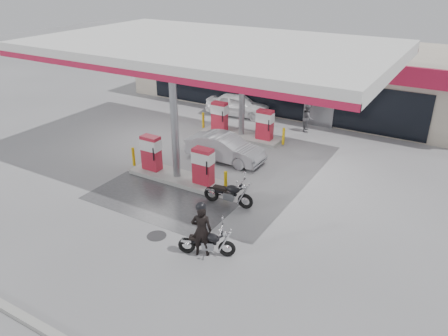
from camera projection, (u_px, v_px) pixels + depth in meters
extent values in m
plane|color=gray|center=(149.00, 198.00, 17.95)|extent=(90.00, 90.00, 0.00)
cube|color=#4C4C4F|center=(158.00, 201.00, 17.72)|extent=(6.00, 3.00, 0.00)
cylinder|color=#38383A|center=(157.00, 236.00, 15.47)|extent=(0.70, 0.70, 0.01)
cube|color=beige|center=(298.00, 72.00, 29.54)|extent=(22.00, 8.00, 4.00)
cube|color=black|center=(273.00, 95.00, 26.66)|extent=(18.00, 0.10, 2.60)
cube|color=#B51639|center=(274.00, 61.00, 25.71)|extent=(22.00, 0.25, 1.00)
cube|color=navy|center=(397.00, 75.00, 22.46)|extent=(3.50, 0.12, 0.80)
cube|color=gray|center=(319.00, 108.00, 25.39)|extent=(1.80, 0.14, 2.20)
cube|color=silver|center=(211.00, 48.00, 19.57)|extent=(16.00, 10.00, 0.60)
cube|color=#B51639|center=(139.00, 74.00, 15.79)|extent=(16.00, 0.12, 0.24)
cube|color=#B51639|center=(260.00, 37.00, 23.50)|extent=(16.00, 0.12, 0.24)
cylinder|color=gray|center=(175.00, 124.00, 18.39)|extent=(0.32, 0.32, 5.00)
cylinder|color=gray|center=(242.00, 91.00, 23.06)|extent=(0.32, 0.32, 5.00)
cube|color=#9E9E99|center=(177.00, 177.00, 19.47)|extent=(4.50, 1.30, 0.18)
cube|color=#AB1C2F|center=(151.00, 153.00, 19.73)|extent=(0.85, 0.48, 1.60)
cube|color=#AB1C2F|center=(203.00, 166.00, 18.44)|extent=(0.85, 0.48, 1.60)
cube|color=silver|center=(151.00, 145.00, 19.55)|extent=(0.88, 0.52, 0.50)
cube|color=silver|center=(203.00, 157.00, 18.27)|extent=(0.88, 0.52, 0.50)
cylinder|color=#CB9F0B|center=(134.00, 157.00, 20.42)|extent=(0.14, 0.14, 0.90)
cylinder|color=#CB9F0B|center=(226.00, 181.00, 18.13)|extent=(0.14, 0.14, 0.90)
cube|color=#9E9E99|center=(241.00, 136.00, 24.14)|extent=(4.50, 1.30, 0.18)
cube|color=#AB1C2F|center=(220.00, 116.00, 24.40)|extent=(0.85, 0.48, 1.60)
cube|color=#AB1C2F|center=(265.00, 125.00, 23.11)|extent=(0.85, 0.48, 1.60)
cube|color=silver|center=(220.00, 109.00, 24.22)|extent=(0.88, 0.52, 0.50)
cube|color=silver|center=(265.00, 117.00, 22.94)|extent=(0.88, 0.52, 0.50)
cylinder|color=#CB9F0B|center=(203.00, 120.00, 25.09)|extent=(0.14, 0.14, 0.90)
cylinder|color=#CB9F0B|center=(283.00, 136.00, 22.80)|extent=(0.14, 0.14, 0.90)
torus|color=black|center=(227.00, 249.00, 14.30)|extent=(0.59, 0.35, 0.58)
torus|color=black|center=(187.00, 245.00, 14.46)|extent=(0.59, 0.35, 0.58)
cube|color=gray|center=(208.00, 245.00, 14.34)|extent=(0.45, 0.37, 0.29)
cube|color=black|center=(203.00, 242.00, 14.32)|extent=(0.85, 0.43, 0.08)
ellipsoid|color=black|center=(212.00, 238.00, 14.19)|extent=(0.62, 0.50, 0.27)
cube|color=black|center=(197.00, 238.00, 14.28)|extent=(0.59, 0.42, 0.10)
cylinder|color=silver|center=(221.00, 231.00, 14.03)|extent=(0.32, 0.70, 0.04)
sphere|color=silver|center=(225.00, 234.00, 14.07)|extent=(0.18, 0.18, 0.18)
cylinder|color=silver|center=(194.00, 244.00, 14.57)|extent=(0.84, 0.41, 0.08)
imported|color=black|center=(202.00, 230.00, 14.13)|extent=(0.80, 0.69, 1.86)
torus|color=black|center=(245.00, 201.00, 17.07)|extent=(0.65, 0.23, 0.64)
torus|color=black|center=(211.00, 194.00, 17.59)|extent=(0.65, 0.23, 0.64)
cube|color=gray|center=(229.00, 196.00, 17.28)|extent=(0.45, 0.31, 0.32)
cube|color=black|center=(225.00, 193.00, 17.29)|extent=(0.96, 0.22, 0.09)
ellipsoid|color=black|center=(233.00, 189.00, 17.08)|extent=(0.63, 0.41, 0.30)
cube|color=black|center=(221.00, 188.00, 17.29)|extent=(0.61, 0.33, 0.11)
cylinder|color=silver|center=(241.00, 183.00, 16.83)|extent=(0.14, 0.81, 0.04)
sphere|color=silver|center=(244.00, 187.00, 16.83)|extent=(0.19, 0.19, 0.19)
cylinder|color=silver|center=(218.00, 194.00, 17.64)|extent=(0.96, 0.20, 0.09)
imported|color=white|center=(238.00, 105.00, 27.27)|extent=(4.23, 2.18, 1.38)
imported|color=#5B5B60|center=(308.00, 118.00, 24.75)|extent=(0.78, 0.90, 1.56)
imported|color=#A3A4AB|center=(225.00, 148.00, 21.09)|extent=(3.92, 1.37, 1.29)
imported|color=black|center=(224.00, 92.00, 30.47)|extent=(4.07, 2.08, 1.13)
imported|color=black|center=(426.00, 123.00, 24.52)|extent=(4.15, 1.96, 1.14)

